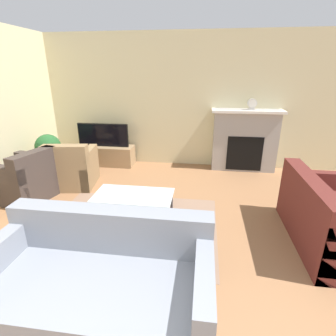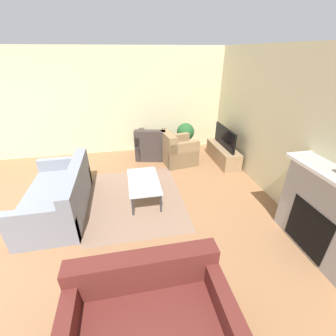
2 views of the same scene
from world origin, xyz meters
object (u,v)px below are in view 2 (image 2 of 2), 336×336
object	(u,v)px
couch_sectional	(60,197)
potted_plant	(185,133)
couch_loveseat	(149,320)
armchair_accent	(178,152)
tv	(225,137)
coffee_table	(144,182)
armchair_by_window	(152,146)

from	to	relation	value
couch_sectional	potted_plant	world-z (taller)	potted_plant
couch_loveseat	armchair_accent	size ratio (longest dim) A/B	1.71
armchair_accent	couch_loveseat	bearing A→B (deg)	153.93
tv	armchair_accent	size ratio (longest dim) A/B	1.25
couch_sectional	coffee_table	bearing A→B (deg)	94.22
tv	coffee_table	size ratio (longest dim) A/B	1.03
couch_loveseat	coffee_table	xyz separation A→B (m)	(-2.45, 0.20, 0.06)
tv	couch_loveseat	xyz separation A→B (m)	(3.68, -2.35, -0.38)
potted_plant	tv	bearing A→B (deg)	44.71
tv	armchair_accent	world-z (taller)	tv
potted_plant	coffee_table	bearing A→B (deg)	-33.92
couch_loveseat	potted_plant	bearing A→B (deg)	70.77
couch_sectional	couch_loveseat	size ratio (longest dim) A/B	1.21
couch_sectional	coffee_table	size ratio (longest dim) A/B	1.72
coffee_table	potted_plant	world-z (taller)	potted_plant
armchair_by_window	coffee_table	xyz separation A→B (m)	(1.90, -0.40, 0.05)
tv	coffee_table	distance (m)	2.50
couch_sectional	potted_plant	xyz separation A→B (m)	(-2.14, 2.86, 0.27)
couch_loveseat	armchair_accent	bearing A→B (deg)	72.76
tv	couch_loveseat	distance (m)	4.38
tv	potted_plant	size ratio (longest dim) A/B	1.32
tv	potted_plant	world-z (taller)	tv
tv	armchair_by_window	xyz separation A→B (m)	(-0.67, -1.76, -0.37)
armchair_accent	coffee_table	distance (m)	1.71
tv	couch_sectional	distance (m)	3.91
couch_loveseat	couch_sectional	bearing A→B (deg)	119.13
tv	armchair_accent	distance (m)	1.23
armchair_by_window	tv	bearing A→B (deg)	172.69
armchair_accent	potted_plant	world-z (taller)	potted_plant
coffee_table	potted_plant	bearing A→B (deg)	146.08
couch_sectional	tv	bearing A→B (deg)	110.14
couch_sectional	potted_plant	bearing A→B (deg)	126.77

